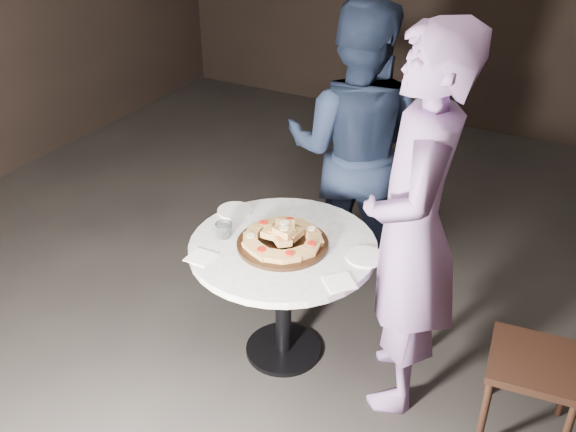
{
  "coord_description": "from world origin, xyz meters",
  "views": [
    {
      "loc": [
        1.25,
        -2.3,
        2.38
      ],
      "look_at": [
        -0.01,
        0.02,
        0.82
      ],
      "focal_mm": 40.0,
      "sensor_mm": 36.0,
      "label": 1
    }
  ],
  "objects": [
    {
      "name": "chair_right",
      "position": [
        1.3,
        0.04,
        0.48
      ],
      "size": [
        0.45,
        0.43,
        0.83
      ],
      "rotation": [
        0.0,
        0.0,
        -1.45
      ],
      "color": "black",
      "rests_on": "ground"
    },
    {
      "name": "focaccia_pile",
      "position": [
        -0.0,
        -0.05,
        0.73
      ],
      "size": [
        0.39,
        0.4,
        0.1
      ],
      "rotation": [
        0.0,
        0.0,
        0.04
      ],
      "color": "#AF8144",
      "rests_on": "serving_board"
    },
    {
      "name": "diner_teal",
      "position": [
        0.6,
        0.03,
        0.91
      ],
      "size": [
        0.61,
        0.77,
        1.82
      ],
      "primitive_type": "imported",
      "rotation": [
        0.0,
        0.0,
        -1.27
      ],
      "color": "slate",
      "rests_on": "ground"
    },
    {
      "name": "table",
      "position": [
        -0.01,
        -0.03,
        0.56
      ],
      "size": [
        0.95,
        0.95,
        0.69
      ],
      "rotation": [
        0.0,
        0.0,
        -0.04
      ],
      "color": "black",
      "rests_on": "ground"
    },
    {
      "name": "serving_board",
      "position": [
        -0.0,
        -0.05,
        0.7
      ],
      "size": [
        0.55,
        0.55,
        0.02
      ],
      "primitive_type": "cylinder",
      "rotation": [
        0.0,
        0.0,
        -0.28
      ],
      "color": "black",
      "rests_on": "table"
    },
    {
      "name": "water_glass",
      "position": [
        -0.29,
        -0.12,
        0.72
      ],
      "size": [
        0.1,
        0.1,
        0.08
      ],
      "primitive_type": "imported",
      "rotation": [
        0.0,
        0.0,
        -0.21
      ],
      "color": "silver",
      "rests_on": "table"
    },
    {
      "name": "plate_right",
      "position": [
        0.39,
        0.05,
        0.69
      ],
      "size": [
        0.21,
        0.21,
        0.01
      ],
      "primitive_type": "cylinder",
      "rotation": [
        0.0,
        0.0,
        -0.21
      ],
      "color": "white",
      "rests_on": "table"
    },
    {
      "name": "diner_navy",
      "position": [
        -0.01,
        0.81,
        0.85
      ],
      "size": [
        0.94,
        0.8,
        1.7
      ],
      "primitive_type": "imported",
      "rotation": [
        0.0,
        0.0,
        3.35
      ],
      "color": "#141D31",
      "rests_on": "ground"
    },
    {
      "name": "floor",
      "position": [
        0.0,
        0.0,
        0.0
      ],
      "size": [
        7.0,
        7.0,
        0.0
      ],
      "primitive_type": "plane",
      "color": "black",
      "rests_on": "ground"
    },
    {
      "name": "plate_left",
      "position": [
        -0.38,
        0.12,
        0.69
      ],
      "size": [
        0.23,
        0.23,
        0.01
      ],
      "primitive_type": "cylinder",
      "rotation": [
        0.0,
        0.0,
        -0.36
      ],
      "color": "white",
      "rests_on": "table"
    },
    {
      "name": "chair_far",
      "position": [
        -0.04,
        1.3,
        0.45
      ],
      "size": [
        0.47,
        0.48,
        0.77
      ],
      "rotation": [
        0.0,
        0.0,
        2.76
      ],
      "color": "black",
      "rests_on": "ground"
    },
    {
      "name": "napkin_near",
      "position": [
        -0.29,
        -0.32,
        0.69
      ],
      "size": [
        0.12,
        0.12,
        0.01
      ],
      "primitive_type": "cube",
      "rotation": [
        0.0,
        0.0,
        0.01
      ],
      "color": "white",
      "rests_on": "table"
    },
    {
      "name": "napkin_far",
      "position": [
        0.36,
        -0.19,
        0.69
      ],
      "size": [
        0.18,
        0.18,
        0.01
      ],
      "primitive_type": "cube",
      "rotation": [
        0.0,
        0.0,
        -0.79
      ],
      "color": "white",
      "rests_on": "table"
    }
  ]
}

